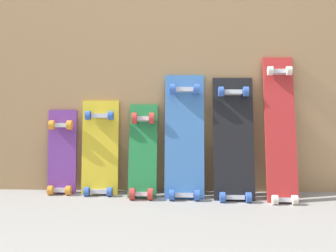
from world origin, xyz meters
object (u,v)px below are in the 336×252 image
object	(u,v)px
skateboard_yellow	(100,153)
skateboard_blue	(184,142)
skateboard_purple	(62,157)
skateboard_green	(143,156)
skateboard_red	(281,135)
skateboard_black	(234,144)

from	to	relation	value
skateboard_yellow	skateboard_blue	distance (m)	0.50
skateboard_purple	skateboard_blue	bearing A→B (deg)	-3.87
skateboard_yellow	skateboard_green	size ratio (longest dim) A/B	1.04
skateboard_green	skateboard_red	size ratio (longest dim) A/B	0.68
skateboard_purple	skateboard_green	xyz separation A→B (m)	(0.48, -0.05, 0.02)
skateboard_blue	skateboard_black	bearing A→B (deg)	-3.03
skateboard_red	skateboard_purple	bearing A→B (deg)	176.37
skateboard_blue	skateboard_red	world-z (taller)	skateboard_red
skateboard_red	skateboard_green	bearing A→B (deg)	177.99
skateboard_yellow	skateboard_green	bearing A→B (deg)	-9.86
skateboard_yellow	skateboard_black	bearing A→B (deg)	-4.08
skateboard_blue	skateboard_black	size ratio (longest dim) A/B	1.02
skateboard_blue	skateboard_black	distance (m)	0.28
skateboard_purple	skateboard_blue	distance (m)	0.72
skateboard_green	skateboard_blue	distance (m)	0.25
skateboard_yellow	skateboard_blue	size ratio (longest dim) A/B	0.81
skateboard_green	skateboard_red	distance (m)	0.78
skateboard_green	skateboard_red	world-z (taller)	skateboard_red
skateboard_purple	skateboard_green	size ratio (longest dim) A/B	0.95
skateboard_purple	skateboard_green	bearing A→B (deg)	-6.22
skateboard_blue	skateboard_green	bearing A→B (deg)	-179.06
skateboard_green	skateboard_purple	bearing A→B (deg)	173.78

